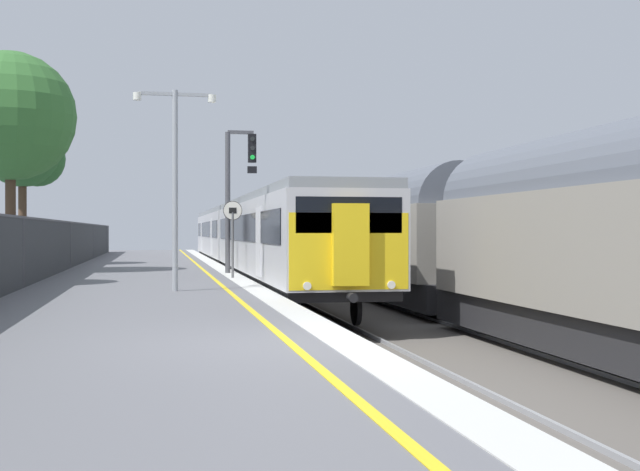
{
  "coord_description": "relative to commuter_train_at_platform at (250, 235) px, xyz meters",
  "views": [
    {
      "loc": [
        -2.04,
        -10.66,
        1.46
      ],
      "look_at": [
        1.63,
        8.04,
        1.36
      ],
      "focal_mm": 46.57,
      "sensor_mm": 36.0,
      "label": 1
    }
  ],
  "objects": [
    {
      "name": "ground",
      "position": [
        0.54,
        -27.24,
        -1.88
      ],
      "size": [
        17.4,
        110.0,
        1.21
      ],
      "color": "slate"
    },
    {
      "name": "commuter_train_at_platform",
      "position": [
        0.0,
        0.0,
        0.0
      ],
      "size": [
        2.83,
        40.82,
        3.81
      ],
      "color": "#B7B7BC",
      "rests_on": "ground"
    },
    {
      "name": "freight_train_adjacent_track",
      "position": [
        4.0,
        -9.67,
        0.09
      ],
      "size": [
        2.6,
        45.14,
        4.34
      ],
      "color": "#232326",
      "rests_on": "ground"
    },
    {
      "name": "signal_gantry",
      "position": [
        -1.47,
        -9.01,
        1.84
      ],
      "size": [
        1.1,
        0.24,
        4.97
      ],
      "color": "#47474C",
      "rests_on": "ground"
    },
    {
      "name": "speed_limit_sign",
      "position": [
        -1.85,
        -12.06,
        0.28
      ],
      "size": [
        0.59,
        0.08,
        2.4
      ],
      "color": "#59595B",
      "rests_on": "ground"
    },
    {
      "name": "platform_lamp_mid",
      "position": [
        -3.72,
        -17.37,
        1.68
      ],
      "size": [
        2.0,
        0.2,
        4.91
      ],
      "color": "#93999E",
      "rests_on": "ground"
    },
    {
      "name": "background_tree_left",
      "position": [
        -9.16,
        -7.27,
        4.1
      ],
      "size": [
        4.54,
        4.54,
        7.79
      ],
      "color": "#473323",
      "rests_on": "ground"
    },
    {
      "name": "background_tree_right",
      "position": [
        -9.71,
        -0.34,
        3.64
      ],
      "size": [
        3.43,
        3.41,
        6.74
      ],
      "color": "#473323",
      "rests_on": "ground"
    }
  ]
}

